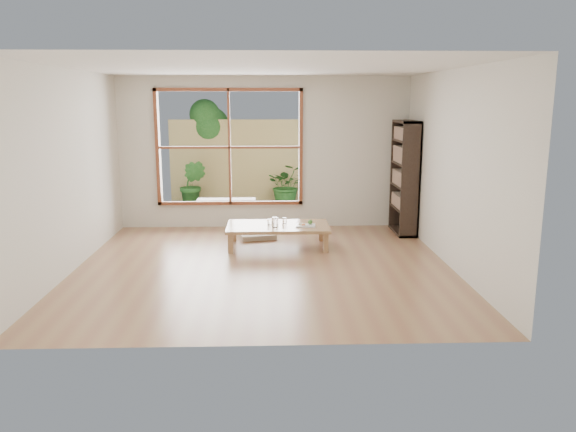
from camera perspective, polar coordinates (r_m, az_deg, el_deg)
name	(u,v)px	position (r m, az deg, el deg)	size (l,w,h in m)	color
ground	(264,266)	(7.60, -2.46, -5.12)	(5.00, 5.00, 0.00)	#A17950
low_table	(278,228)	(8.53, -1.03, -1.18)	(1.55, 0.87, 0.34)	#987549
floor_cushion	(256,235)	(9.19, -3.23, -1.90)	(0.56, 0.56, 0.08)	beige
bookshelf	(405,177)	(9.53, 11.76, 3.85)	(0.30, 0.84, 1.87)	#2F221A
glass_tall	(275,222)	(8.35, -1.35, -0.65)	(0.08, 0.08, 0.15)	silver
glass_mid	(284,221)	(8.61, -0.36, -0.46)	(0.06, 0.06, 0.09)	silver
glass_short	(276,221)	(8.62, -1.21, -0.47)	(0.07, 0.07, 0.09)	silver
glass_small	(270,222)	(8.53, -1.86, -0.59)	(0.07, 0.07, 0.09)	silver
food_tray	(306,225)	(8.44, 1.88, -0.88)	(0.31, 0.23, 0.09)	white
deck	(235,214)	(11.08, -5.42, 0.21)	(2.80, 2.00, 0.05)	#332D25
garden_bench	(226,202)	(10.62, -6.28, 1.41)	(1.10, 0.33, 0.35)	#2F221A
bamboo_fence	(237,163)	(11.93, -5.22, 5.41)	(2.80, 0.06, 1.80)	tan
shrub_right	(287,185)	(11.66, -0.11, 3.18)	(0.80, 0.69, 0.89)	#2D5F23
shrub_left	(193,184)	(11.57, -9.65, 3.18)	(0.54, 0.43, 0.98)	#2D5F23
garden_tree	(205,127)	(12.23, -8.41, 8.90)	(1.04, 0.85, 2.22)	#4C3D2D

